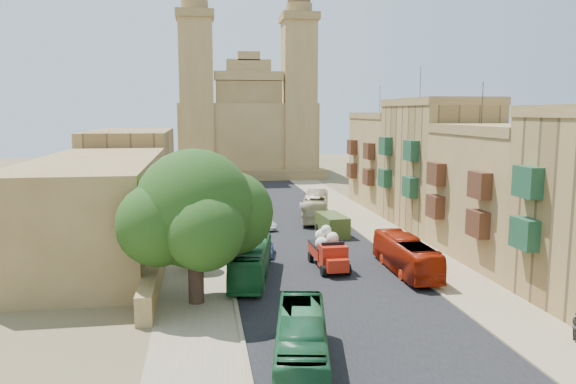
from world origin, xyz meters
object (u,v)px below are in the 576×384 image
object	(u,v)px
car_cream	(329,220)
car_blue_b	(246,185)
street_tree_a	(190,234)
bus_red_east	(406,255)
pedestrian_a	(401,245)
pedestrian_c	(411,257)
church	(246,127)
street_tree_c	(193,190)
car_dkblue	(232,201)
ficus_tree	(196,213)
car_blue_a	(265,248)
street_tree_d	(194,177)
car_white_a	(264,223)
olive_pickup	(332,225)
car_white_b	(309,204)
bus_cream_east	(316,207)
street_tree_b	(192,200)
red_truck	(329,250)
bus_green_north	(251,261)
bus_green_south	(301,346)

from	to	relation	value
car_cream	car_blue_b	size ratio (longest dim) A/B	0.93
street_tree_a	bus_red_east	bearing A→B (deg)	-12.02
pedestrian_a	pedestrian_c	size ratio (longest dim) A/B	1.23
church	street_tree_c	distance (m)	44.24
car_dkblue	pedestrian_c	bearing A→B (deg)	-93.77
ficus_tree	car_blue_a	distance (m)	13.85
street_tree_a	street_tree_d	world-z (taller)	street_tree_d
pedestrian_c	car_white_a	bearing A→B (deg)	-141.65
olive_pickup	pedestrian_c	world-z (taller)	olive_pickup
car_white_b	pedestrian_a	xyz separation A→B (m)	(3.47, -24.20, 0.30)
car_white_b	car_blue_b	world-z (taller)	car_blue_b
street_tree_c	olive_pickup	world-z (taller)	street_tree_c
street_tree_c	bus_cream_east	bearing A→B (deg)	-20.23
street_tree_b	car_dkblue	world-z (taller)	street_tree_b
olive_pickup	pedestrian_a	xyz separation A→B (m)	(3.98, -9.08, -0.05)
car_blue_a	ficus_tree	bearing A→B (deg)	-106.91
street_tree_b	bus_cream_east	distance (m)	15.73
ficus_tree	olive_pickup	world-z (taller)	ficus_tree
olive_pickup	car_blue_a	bearing A→B (deg)	-137.17
red_truck	pedestrian_a	bearing A→B (deg)	22.02
street_tree_a	bus_red_east	size ratio (longest dim) A/B	0.44
car_blue_a	church	bearing A→B (deg)	96.27
street_tree_a	street_tree_b	distance (m)	12.03
red_truck	pedestrian_a	size ratio (longest dim) A/B	3.03
car_white_a	car_dkblue	world-z (taller)	car_white_a
car_white_b	pedestrian_c	size ratio (longest dim) A/B	2.47
bus_red_east	car_white_b	size ratio (longest dim) A/B	2.56
street_tree_a	bus_green_north	distance (m)	5.81
street_tree_b	street_tree_d	bearing A→B (deg)	90.00
olive_pickup	bus_green_north	xyz separation A→B (m)	(-9.48, -13.93, 0.39)
street_tree_d	pedestrian_c	distance (m)	41.93
bus_green_south	car_cream	xyz separation A→B (m)	(9.29, 34.45, -0.84)
bus_cream_east	car_cream	size ratio (longest dim) A/B	2.81
street_tree_a	car_white_b	world-z (taller)	street_tree_a
bus_green_north	bus_cream_east	bearing A→B (deg)	77.64
red_truck	bus_cream_east	size ratio (longest dim) A/B	0.53
bus_green_north	car_blue_a	distance (m)	7.07
church	ficus_tree	bearing A→B (deg)	-97.19
street_tree_a	car_blue_b	distance (m)	47.09
bus_red_east	pedestrian_a	bearing A→B (deg)	-105.98
street_tree_b	red_truck	distance (m)	17.37
bus_green_south	bus_red_east	size ratio (longest dim) A/B	1.01
olive_pickup	car_cream	distance (m)	4.99
church	street_tree_c	bearing A→B (deg)	-103.21
street_tree_d	ficus_tree	bearing A→B (deg)	-89.23
bus_red_east	street_tree_a	bearing A→B (deg)	-11.57
church	olive_pickup	distance (m)	56.82
street_tree_d	car_white_a	xyz separation A→B (m)	(7.51, -21.56, -2.63)
car_blue_a	olive_pickup	bearing A→B (deg)	52.46
ficus_tree	pedestrian_a	xyz separation A→B (m)	(17.39, 9.49, -5.00)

